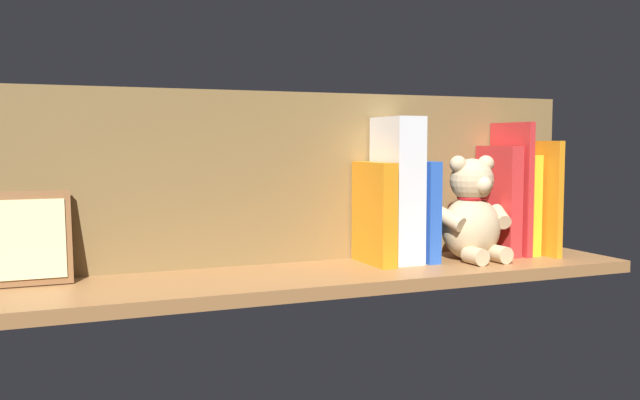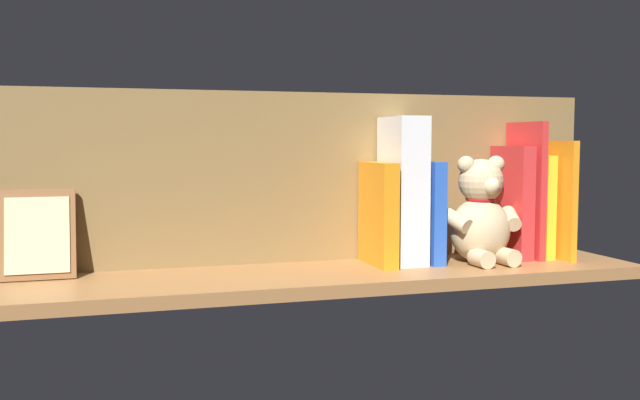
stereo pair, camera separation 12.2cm
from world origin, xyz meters
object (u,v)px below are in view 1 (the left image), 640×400
Objects in this scene: book_0 at (537,209)px; teddy_bear at (472,214)px; picture_frame_leaning at (32,239)px; dictionary_thick_white at (397,190)px.

book_0 is 19.81cm from teddy_bear.
teddy_bear is 77.60cm from picture_frame_leaning.
dictionary_thick_white reaches higher than picture_frame_leaning.
teddy_bear is at bearing 13.65° from book_0.
teddy_bear is 0.73× the size of dictionary_thick_white.
teddy_bear is at bearing 165.47° from dictionary_thick_white.
picture_frame_leaning is at bearing -2.79° from dictionary_thick_white.
book_0 reaches higher than picture_frame_leaning.
dictionary_thick_white is at bearing 177.21° from picture_frame_leaning.
dictionary_thick_white is 63.55cm from picture_frame_leaning.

